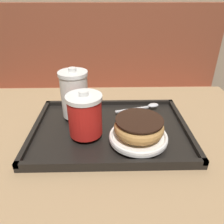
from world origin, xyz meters
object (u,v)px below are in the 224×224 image
at_px(coffee_cup_front, 87,115).
at_px(donut_chocolate_glazed, 141,127).
at_px(coffee_cup_rear, 76,94).
at_px(spoon, 149,106).

height_order(coffee_cup_front, donut_chocolate_glazed, coffee_cup_front).
height_order(coffee_cup_rear, spoon, coffee_cup_rear).
relative_size(coffee_cup_front, spoon, 0.83).
distance_m(coffee_cup_front, donut_chocolate_glazed, 0.14).
distance_m(donut_chocolate_glazed, spoon, 0.17).
distance_m(coffee_cup_rear, donut_chocolate_glazed, 0.21).
bearing_deg(coffee_cup_front, spoon, 36.56).
height_order(coffee_cup_rear, donut_chocolate_glazed, coffee_cup_rear).
bearing_deg(donut_chocolate_glazed, spoon, 73.16).
bearing_deg(spoon, donut_chocolate_glazed, -122.53).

